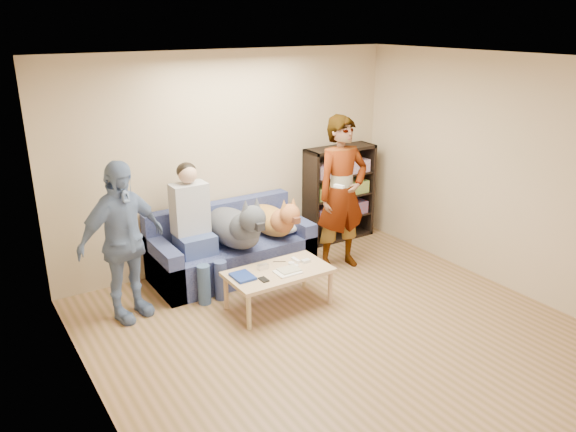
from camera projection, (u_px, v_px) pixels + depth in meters
ground at (356, 346)px, 5.31m from camera, size 5.00×5.00×0.00m
ceiling at (369, 62)px, 4.44m from camera, size 5.00×5.00×0.00m
wall_back at (231, 159)px, 6.86m from camera, size 4.50×0.00×4.50m
wall_left at (100, 278)px, 3.73m from camera, size 0.00×5.00×5.00m
wall_right at (525, 179)px, 6.01m from camera, size 0.00×5.00×5.00m
blanket at (285, 228)px, 6.91m from camera, size 0.37×0.31×0.13m
person_standing_right at (342, 194)px, 6.72m from camera, size 0.70×0.48×1.88m
person_standing_left at (122, 242)px, 5.57m from camera, size 1.05×0.68×1.66m
held_controller at (339, 186)px, 6.40m from camera, size 0.08×0.13×0.03m
notebook_blue at (243, 276)px, 5.74m from camera, size 0.20×0.26×0.03m
papers at (288, 272)px, 5.86m from camera, size 0.26×0.20×0.02m
magazine at (289, 270)px, 5.88m from camera, size 0.22×0.17×0.01m
camera_silver at (263, 267)px, 5.94m from camera, size 0.11×0.06×0.05m
controller_a at (296, 260)px, 6.13m from camera, size 0.04×0.13×0.03m
controller_b at (306, 261)px, 6.11m from camera, size 0.09×0.06×0.03m
headphone_cup_a at (295, 266)px, 5.99m from camera, size 0.07×0.07×0.02m
headphone_cup_b at (291, 263)px, 6.06m from camera, size 0.07×0.07×0.02m
pen_orange at (285, 276)px, 5.77m from camera, size 0.13×0.06×0.01m
pen_black at (279, 262)px, 6.11m from camera, size 0.13×0.08×0.01m
wallet at (264, 280)px, 5.69m from camera, size 0.07×0.12×0.02m
sofa at (231, 251)px, 6.75m from camera, size 1.90×0.85×0.82m
person_seated at (194, 224)px, 6.24m from camera, size 0.40×0.73×1.47m
dog_gray at (236, 227)px, 6.43m from camera, size 0.48×1.28×0.69m
dog_tan at (274, 220)px, 6.79m from camera, size 0.39×1.16×0.57m
coffee_table at (279, 274)px, 5.93m from camera, size 1.10×0.60×0.42m
bookshelf at (339, 191)px, 7.72m from camera, size 1.00×0.34×1.30m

